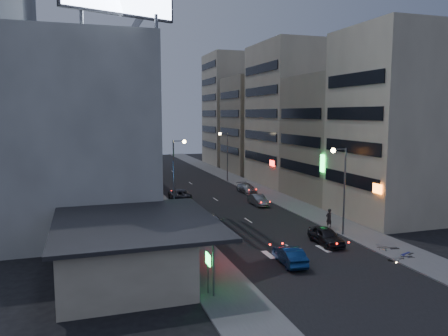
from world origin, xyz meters
name	(u,v)px	position (x,y,z in m)	size (l,w,h in m)	color
ground	(315,264)	(0.00, 0.00, 0.00)	(180.00, 180.00, 0.00)	black
sidewalk_left	(150,197)	(-8.00, 30.00, 0.06)	(4.00, 120.00, 0.12)	#4C4C4F
sidewalk_right	(260,190)	(8.00, 30.00, 0.06)	(4.00, 120.00, 0.12)	#4C4C4F
food_court	(123,248)	(-13.90, 2.00, 1.98)	(11.00, 13.00, 3.88)	#C0B396
white_building	(75,135)	(-17.00, 20.00, 9.00)	(14.00, 24.00, 18.00)	#BBBBB6
shophouse_near	(394,125)	(15.00, 10.50, 10.00)	(10.00, 11.00, 20.00)	#C0B396
shophouse_mid	(337,138)	(15.50, 22.00, 8.00)	(11.00, 12.00, 16.00)	gray
shophouse_far	(290,115)	(15.00, 35.00, 11.00)	(10.00, 14.00, 22.00)	#C0B396
far_left_a	(88,121)	(-15.50, 45.00, 10.00)	(11.00, 10.00, 20.00)	#BBBBB6
far_left_b	(84,133)	(-16.00, 58.00, 7.50)	(12.00, 10.00, 15.00)	gray
far_right_a	(257,125)	(15.50, 50.00, 9.00)	(11.00, 12.00, 18.00)	gray
far_right_b	(235,110)	(16.00, 64.00, 12.00)	(12.00, 12.00, 24.00)	#C0B396
street_lamp_right_near	(341,178)	(5.90, 6.00, 5.36)	(1.60, 0.44, 8.02)	#595B60
street_lamp_left	(177,164)	(-5.90, 22.00, 5.36)	(1.60, 0.44, 8.02)	#595B60
street_lamp_right_far	(225,149)	(5.90, 40.00, 5.36)	(1.60, 0.44, 8.02)	#595B60
parked_car_right_near	(326,236)	(3.35, 4.08, 0.73)	(1.73, 4.30, 1.46)	black
parked_car_right_mid	(258,200)	(3.89, 20.76, 0.66)	(1.39, 3.98, 1.31)	gray
parked_car_left	(180,195)	(-4.66, 26.51, 0.76)	(2.53, 5.50, 1.53)	#27262B
parked_car_right_far	(247,188)	(5.60, 29.14, 0.64)	(1.80, 4.42, 1.28)	#A1A4A9
road_car_blue	(290,255)	(-1.87, 0.52, 0.68)	(1.44, 4.13, 1.36)	navy
road_car_silver	(208,221)	(-4.89, 12.26, 0.76)	(2.14, 5.26, 1.53)	#95969C
person	(329,218)	(6.30, 8.47, 1.06)	(0.68, 0.45, 1.87)	black
scooter_black_a	(412,250)	(7.96, -1.02, 0.61)	(1.62, 0.54, 0.99)	black
scooter_silver_a	(400,251)	(6.91, -0.94, 0.61)	(1.59, 0.53, 0.97)	#94969B
scooter_blue	(408,245)	(8.36, -0.14, 0.67)	(1.80, 0.60, 1.10)	navy
scooter_black_b	(387,241)	(7.69, 1.60, 0.61)	(1.61, 0.54, 0.98)	black
scooter_silver_b	(396,240)	(8.30, 1.26, 0.75)	(2.05, 0.68, 1.25)	gray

